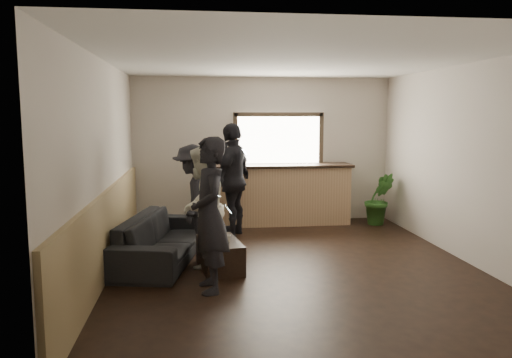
{
  "coord_description": "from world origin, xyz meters",
  "views": [
    {
      "loc": [
        -1.32,
        -6.62,
        2.08
      ],
      "look_at": [
        -0.45,
        0.4,
        1.17
      ],
      "focal_mm": 35.0,
      "sensor_mm": 36.0,
      "label": 1
    }
  ],
  "objects": [
    {
      "name": "person_a",
      "position": [
        -1.16,
        -0.86,
        0.92
      ],
      "size": [
        0.53,
        0.73,
        1.83
      ],
      "rotation": [
        0.0,
        0.0,
        -1.42
      ],
      "color": "black",
      "rests_on": "ground"
    },
    {
      "name": "potted_plant",
      "position": [
        2.15,
        2.37,
        0.5
      ],
      "size": [
        0.59,
        0.5,
        1.0
      ],
      "primitive_type": "imported",
      "rotation": [
        0.0,
        0.0,
        -0.11
      ],
      "color": "#2D6623",
      "rests_on": "ground"
    },
    {
      "name": "room_shell",
      "position": [
        -0.74,
        0.0,
        1.47
      ],
      "size": [
        5.01,
        6.01,
        2.8
      ],
      "color": "silver",
      "rests_on": "ground"
    },
    {
      "name": "ground",
      "position": [
        0.0,
        0.0,
        0.0
      ],
      "size": [
        5.0,
        6.0,
        0.01
      ],
      "primitive_type": "cube",
      "color": "black"
    },
    {
      "name": "person_d",
      "position": [
        -0.67,
        1.88,
        0.97
      ],
      "size": [
        0.96,
        1.23,
        1.95
      ],
      "rotation": [
        0.0,
        0.0,
        -2.07
      ],
      "color": "black",
      "rests_on": "ground"
    },
    {
      "name": "bar_counter",
      "position": [
        0.3,
        2.7,
        0.64
      ],
      "size": [
        2.7,
        0.68,
        2.13
      ],
      "color": "#A47D59",
      "rests_on": "ground"
    },
    {
      "name": "coffee_table",
      "position": [
        -1.0,
        -0.06,
        0.2
      ],
      "size": [
        0.64,
        0.97,
        0.4
      ],
      "primitive_type": "cube",
      "rotation": [
        0.0,
        0.0,
        0.16
      ],
      "color": "black",
      "rests_on": "ground"
    },
    {
      "name": "sofa",
      "position": [
        -1.8,
        0.44,
        0.33
      ],
      "size": [
        1.31,
        2.37,
        0.65
      ],
      "primitive_type": "imported",
      "rotation": [
        0.0,
        0.0,
        1.37
      ],
      "color": "black",
      "rests_on": "ground"
    },
    {
      "name": "person_c",
      "position": [
        -1.35,
        1.0,
        0.82
      ],
      "size": [
        0.67,
        1.09,
        1.64
      ],
      "rotation": [
        0.0,
        0.0,
        -1.63
      ],
      "color": "black",
      "rests_on": "ground"
    },
    {
      "name": "cup_b",
      "position": [
        -0.91,
        -0.15,
        0.45
      ],
      "size": [
        0.13,
        0.13,
        0.1
      ],
      "primitive_type": "imported",
      "rotation": [
        0.0,
        0.0,
        3.37
      ],
      "color": "silver",
      "rests_on": "coffee_table"
    },
    {
      "name": "cup_a",
      "position": [
        -1.11,
        0.14,
        0.45
      ],
      "size": [
        0.18,
        0.18,
        0.1
      ],
      "primitive_type": "imported",
      "rotation": [
        0.0,
        0.0,
        2.33
      ],
      "color": "silver",
      "rests_on": "coffee_table"
    },
    {
      "name": "person_b",
      "position": [
        -1.23,
        0.14,
        0.83
      ],
      "size": [
        0.87,
        0.97,
        1.66
      ],
      "rotation": [
        0.0,
        0.0,
        -1.92
      ],
      "color": "silver",
      "rests_on": "ground"
    }
  ]
}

